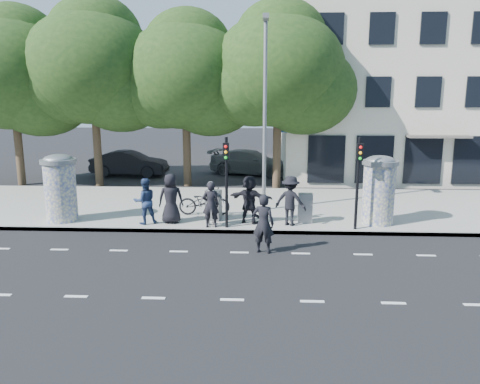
# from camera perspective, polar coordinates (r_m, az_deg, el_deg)

# --- Properties ---
(ground) EXTENTS (120.00, 120.00, 0.00)m
(ground) POSITION_cam_1_polar(r_m,az_deg,el_deg) (14.08, -0.37, -9.27)
(ground) COLOR black
(ground) RESTS_ON ground
(sidewalk) EXTENTS (40.00, 8.00, 0.15)m
(sidewalk) POSITION_cam_1_polar(r_m,az_deg,el_deg) (21.22, 0.75, -1.80)
(sidewalk) COLOR gray
(sidewalk) RESTS_ON ground
(curb) EXTENTS (40.00, 0.10, 0.16)m
(curb) POSITION_cam_1_polar(r_m,az_deg,el_deg) (17.41, 0.28, -4.85)
(curb) COLOR slate
(curb) RESTS_ON ground
(lane_dash_near) EXTENTS (32.00, 0.12, 0.01)m
(lane_dash_near) POSITION_cam_1_polar(r_m,az_deg,el_deg) (12.05, -0.96, -13.00)
(lane_dash_near) COLOR silver
(lane_dash_near) RESTS_ON ground
(lane_dash_far) EXTENTS (32.00, 0.12, 0.01)m
(lane_dash_far) POSITION_cam_1_polar(r_m,az_deg,el_deg) (15.39, -0.08, -7.39)
(lane_dash_far) COLOR silver
(lane_dash_far) RESTS_ON ground
(ad_column_left) EXTENTS (1.36, 1.36, 2.65)m
(ad_column_left) POSITION_cam_1_polar(r_m,az_deg,el_deg) (19.64, -21.07, 0.66)
(ad_column_left) COLOR beige
(ad_column_left) RESTS_ON sidewalk
(ad_column_right) EXTENTS (1.36, 1.36, 2.65)m
(ad_column_right) POSITION_cam_1_polar(r_m,az_deg,el_deg) (18.70, 16.57, 0.44)
(ad_column_right) COLOR beige
(ad_column_right) RESTS_ON sidewalk
(traffic_pole_near) EXTENTS (0.22, 0.31, 3.40)m
(traffic_pole_near) POSITION_cam_1_polar(r_m,az_deg,el_deg) (17.20, -1.68, 2.32)
(traffic_pole_near) COLOR black
(traffic_pole_near) RESTS_ON sidewalk
(traffic_pole_far) EXTENTS (0.22, 0.31, 3.40)m
(traffic_pole_far) POSITION_cam_1_polar(r_m,az_deg,el_deg) (17.49, 14.21, 2.12)
(traffic_pole_far) COLOR black
(traffic_pole_far) RESTS_ON sidewalk
(street_lamp) EXTENTS (0.25, 0.93, 8.00)m
(street_lamp) POSITION_cam_1_polar(r_m,az_deg,el_deg) (19.75, 3.06, 11.00)
(street_lamp) COLOR slate
(street_lamp) RESTS_ON sidewalk
(tree_far_left) EXTENTS (7.20, 7.20, 9.26)m
(tree_far_left) POSITION_cam_1_polar(r_m,az_deg,el_deg) (29.09, -26.07, 12.84)
(tree_far_left) COLOR #38281C
(tree_far_left) RESTS_ON ground
(tree_mid_left) EXTENTS (7.20, 7.20, 9.57)m
(tree_mid_left) POSITION_cam_1_polar(r_m,az_deg,el_deg) (27.27, -17.55, 14.27)
(tree_mid_left) COLOR #38281C
(tree_mid_left) RESTS_ON ground
(tree_near_left) EXTENTS (6.80, 6.80, 8.97)m
(tree_near_left) POSITION_cam_1_polar(r_m,az_deg,el_deg) (26.18, -6.70, 13.90)
(tree_near_left) COLOR #38281C
(tree_near_left) RESTS_ON ground
(tree_center) EXTENTS (7.00, 7.00, 9.30)m
(tree_center) POSITION_cam_1_polar(r_m,az_deg,el_deg) (25.46, 4.68, 14.56)
(tree_center) COLOR #38281C
(tree_center) RESTS_ON ground
(building) EXTENTS (20.30, 15.85, 12.00)m
(building) POSITION_cam_1_polar(r_m,az_deg,el_deg) (34.99, 22.13, 12.46)
(building) COLOR beige
(building) RESTS_ON ground
(ped_a) EXTENTS (1.03, 0.75, 1.95)m
(ped_a) POSITION_cam_1_polar(r_m,az_deg,el_deg) (18.28, -8.43, -0.77)
(ped_a) COLOR black
(ped_a) RESTS_ON sidewalk
(ped_b) EXTENTS (0.68, 0.48, 1.74)m
(ped_b) POSITION_cam_1_polar(r_m,az_deg,el_deg) (17.55, -3.59, -1.55)
(ped_b) COLOR black
(ped_b) RESTS_ON sidewalk
(ped_c) EXTENTS (1.07, 0.98, 1.79)m
(ped_c) POSITION_cam_1_polar(r_m,az_deg,el_deg) (18.35, -11.51, -1.09)
(ped_c) COLOR navy
(ped_c) RESTS_ON sidewalk
(ped_d) EXTENTS (1.40, 1.11, 1.90)m
(ped_d) POSITION_cam_1_polar(r_m,az_deg,el_deg) (17.89, 6.17, -1.07)
(ped_d) COLOR black
(ped_d) RESTS_ON sidewalk
(ped_e) EXTENTS (1.13, 0.88, 1.70)m
(ped_e) POSITION_cam_1_polar(r_m,az_deg,el_deg) (17.85, -3.48, -1.37)
(ped_e) COLOR gray
(ped_e) RESTS_ON sidewalk
(ped_f) EXTENTS (1.86, 1.18, 1.89)m
(ped_f) POSITION_cam_1_polar(r_m,az_deg,el_deg) (18.04, 1.17, -0.91)
(ped_f) COLOR black
(ped_f) RESTS_ON sidewalk
(man_road) EXTENTS (0.79, 0.60, 1.94)m
(man_road) POSITION_cam_1_polar(r_m,az_deg,el_deg) (15.14, 2.87, -3.89)
(man_road) COLOR black
(man_road) RESTS_ON ground
(bicycle) EXTENTS (0.76, 2.12, 1.11)m
(bicycle) POSITION_cam_1_polar(r_m,az_deg,el_deg) (19.42, -4.38, -1.21)
(bicycle) COLOR black
(bicycle) RESTS_ON sidewalk
(cabinet_left) EXTENTS (0.66, 0.55, 1.21)m
(cabinet_left) POSITION_cam_1_polar(r_m,az_deg,el_deg) (18.60, -3.25, -1.61)
(cabinet_left) COLOR slate
(cabinet_left) RESTS_ON sidewalk
(cabinet_right) EXTENTS (0.55, 0.40, 1.15)m
(cabinet_right) POSITION_cam_1_polar(r_m,az_deg,el_deg) (18.41, 7.94, -1.95)
(cabinet_right) COLOR gray
(cabinet_right) RESTS_ON sidewalk
(car_mid) EXTENTS (1.84, 4.83, 1.57)m
(car_mid) POSITION_cam_1_polar(r_m,az_deg,el_deg) (30.55, -13.31, 3.42)
(car_mid) COLOR black
(car_mid) RESTS_ON ground
(car_right) EXTENTS (3.64, 5.78, 1.56)m
(car_right) POSITION_cam_1_polar(r_m,az_deg,el_deg) (30.26, 1.33, 3.64)
(car_right) COLOR #5C6063
(car_right) RESTS_ON ground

